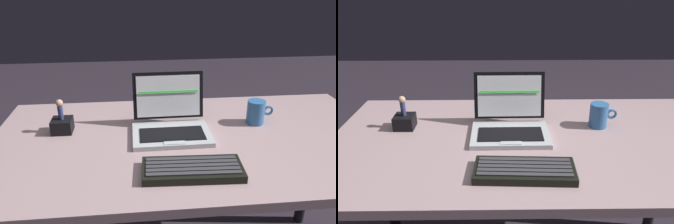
% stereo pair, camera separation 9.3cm
% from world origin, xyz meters
% --- Properties ---
extents(desk, '(1.50, 0.79, 0.75)m').
position_xyz_m(desk, '(0.00, 0.00, 0.67)').
color(desk, '#A78B8E').
rests_on(desk, ground).
extents(laptop_front, '(0.29, 0.25, 0.21)m').
position_xyz_m(laptop_front, '(-0.08, 0.05, 0.80)').
color(laptop_front, '#B6BBBF').
rests_on(laptop_front, desk).
extents(external_keyboard, '(0.32, 0.14, 0.03)m').
position_xyz_m(external_keyboard, '(-0.04, -0.23, 0.77)').
color(external_keyboard, black).
rests_on(external_keyboard, desk).
extents(figurine_stand, '(0.08, 0.08, 0.05)m').
position_xyz_m(figurine_stand, '(-0.49, 0.10, 0.78)').
color(figurine_stand, black).
rests_on(figurine_stand, desk).
extents(figurine, '(0.03, 0.03, 0.08)m').
position_xyz_m(figurine, '(-0.49, 0.10, 0.85)').
color(figurine, navy).
rests_on(figurine, figurine_stand).
extents(coffee_mug, '(0.11, 0.07, 0.10)m').
position_xyz_m(coffee_mug, '(0.27, 0.10, 0.80)').
color(coffee_mug, teal).
rests_on(coffee_mug, desk).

